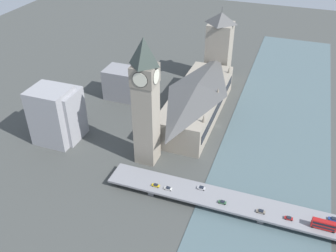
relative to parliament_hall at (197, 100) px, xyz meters
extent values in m
plane|color=#424442|center=(-17.57, 8.00, -12.30)|extent=(600.00, 600.00, 0.00)
cube|color=#4C6066|center=(-55.62, 8.00, -12.15)|extent=(64.09, 360.00, 0.30)
cube|color=gray|center=(0.06, 0.00, -2.78)|extent=(29.26, 91.68, 19.04)
cube|color=black|center=(-14.72, 0.00, -1.83)|extent=(0.40, 84.34, 5.71)
pyramid|color=#4C4C4C|center=(0.06, 0.00, 9.60)|extent=(28.68, 89.84, 5.73)
cone|color=gray|center=(-13.57, -34.84, 9.24)|extent=(2.20, 2.20, 5.00)
cone|color=gray|center=(-13.57, 0.00, 9.24)|extent=(2.20, 2.20, 5.00)
cone|color=gray|center=(-13.57, 34.84, 9.24)|extent=(2.20, 2.20, 5.00)
cube|color=gray|center=(13.52, 55.68, 17.54)|extent=(11.69, 11.69, 59.69)
cube|color=gray|center=(13.52, 55.68, 42.13)|extent=(12.39, 12.39, 10.52)
cylinder|color=black|center=(7.50, 55.68, 42.13)|extent=(0.50, 8.33, 8.33)
cylinder|color=silver|center=(7.38, 55.68, 42.13)|extent=(0.62, 7.71, 7.71)
cylinder|color=black|center=(19.54, 55.68, 42.13)|extent=(0.50, 8.33, 8.33)
cylinder|color=silver|center=(19.66, 55.68, 42.13)|extent=(0.62, 7.71, 7.71)
cylinder|color=black|center=(13.52, 49.66, 42.13)|extent=(8.33, 0.50, 8.33)
cylinder|color=silver|center=(13.52, 49.54, 42.13)|extent=(7.71, 0.62, 7.71)
cylinder|color=black|center=(13.52, 61.70, 42.13)|extent=(8.33, 0.50, 8.33)
cylinder|color=silver|center=(13.52, 61.82, 42.13)|extent=(7.71, 0.62, 7.71)
pyramid|color=#2D3833|center=(13.52, 55.68, 54.70)|extent=(11.92, 11.92, 14.63)
cube|color=gray|center=(0.06, -58.91, 11.00)|extent=(18.14, 18.14, 46.60)
pyramid|color=#4C4C4C|center=(0.06, -58.91, 38.38)|extent=(18.14, 18.14, 8.16)
cylinder|color=#333338|center=(0.06, -58.91, 44.46)|extent=(0.30, 0.30, 4.00)
cube|color=slate|center=(-55.62, 77.19, -10.77)|extent=(3.00, 13.02, 3.06)
cube|color=slate|center=(0.45, 77.19, -10.77)|extent=(3.00, 13.02, 3.06)
cube|color=gray|center=(-55.62, 77.19, -8.64)|extent=(160.18, 15.32, 1.20)
cube|color=red|center=(-82.94, 80.54, -6.63)|extent=(10.78, 2.51, 1.97)
cube|color=black|center=(-82.94, 80.54, -6.24)|extent=(9.70, 2.57, 0.87)
cube|color=red|center=(-82.94, 80.54, -4.49)|extent=(10.57, 2.51, 2.31)
cube|color=black|center=(-82.94, 80.54, -4.38)|extent=(9.70, 2.57, 1.11)
cube|color=#A01515|center=(-82.94, 80.54, -3.26)|extent=(10.46, 2.38, 0.16)
cylinder|color=black|center=(-78.40, 79.39, -7.51)|extent=(1.06, 0.28, 1.06)
cylinder|color=black|center=(-78.40, 81.68, -7.51)|extent=(1.06, 0.28, 1.06)
cylinder|color=black|center=(-87.37, 79.39, -7.51)|extent=(1.06, 0.28, 1.06)
cylinder|color=black|center=(-87.37, 81.68, -7.51)|extent=(1.06, 0.28, 1.06)
cube|color=#2D5638|center=(-36.26, 80.39, -7.47)|extent=(3.91, 1.75, 0.65)
cube|color=black|center=(-36.38, 80.39, -6.93)|extent=(2.04, 1.57, 0.42)
cylinder|color=black|center=(-34.78, 79.60, -7.70)|extent=(0.67, 0.22, 0.67)
cylinder|color=black|center=(-34.78, 81.17, -7.70)|extent=(0.67, 0.22, 0.67)
cylinder|color=black|center=(-37.75, 79.60, -7.70)|extent=(0.67, 0.22, 0.67)
cylinder|color=black|center=(-37.75, 81.17, -7.70)|extent=(0.67, 0.22, 0.67)
cube|color=maroon|center=(-67.83, 79.97, -7.50)|extent=(3.85, 1.80, 0.58)
cube|color=black|center=(-67.94, 79.97, -6.99)|extent=(2.00, 1.62, 0.44)
cylinder|color=black|center=(-66.39, 79.15, -7.69)|extent=(0.70, 0.22, 0.70)
cylinder|color=black|center=(-66.39, 80.78, -7.69)|extent=(0.70, 0.22, 0.70)
cylinder|color=black|center=(-69.26, 79.15, -7.69)|extent=(0.70, 0.22, 0.70)
cylinder|color=black|center=(-69.26, 80.78, -7.69)|extent=(0.70, 0.22, 0.70)
cube|color=silver|center=(-23.87, 74.23, -7.45)|extent=(4.05, 1.83, 0.68)
cube|color=black|center=(-23.99, 74.23, -6.82)|extent=(2.10, 1.65, 0.59)
cylinder|color=black|center=(-22.32, 73.40, -7.69)|extent=(0.69, 0.22, 0.69)
cylinder|color=black|center=(-22.32, 75.05, -7.69)|extent=(0.69, 0.22, 0.69)
cylinder|color=black|center=(-25.41, 73.40, -7.69)|extent=(0.69, 0.22, 0.69)
cylinder|color=black|center=(-25.41, 75.05, -7.69)|extent=(0.69, 0.22, 0.69)
cube|color=gold|center=(-1.05, 80.22, -7.52)|extent=(4.12, 1.76, 0.56)
cube|color=black|center=(-1.17, 80.22, -7.00)|extent=(2.14, 1.58, 0.47)
cylinder|color=black|center=(0.54, 79.44, -7.70)|extent=(0.67, 0.22, 0.67)
cylinder|color=black|center=(0.54, 81.01, -7.70)|extent=(0.67, 0.22, 0.67)
cylinder|color=black|center=(-2.64, 79.44, -7.70)|extent=(0.67, 0.22, 0.67)
cylinder|color=black|center=(-2.64, 81.01, -7.70)|extent=(0.67, 0.22, 0.67)
cube|color=navy|center=(-87.64, 73.59, -7.48)|extent=(4.68, 1.82, 0.67)
cube|color=black|center=(-87.78, 73.59, -6.85)|extent=(2.43, 1.64, 0.59)
cylinder|color=black|center=(-85.73, 72.77, -7.73)|extent=(0.61, 0.22, 0.61)
cylinder|color=black|center=(-85.73, 74.41, -7.73)|extent=(0.61, 0.22, 0.61)
cube|color=slate|center=(-54.94, 80.15, -7.49)|extent=(4.17, 1.80, 0.63)
cube|color=black|center=(-55.06, 80.15, -6.90)|extent=(2.17, 1.62, 0.55)
cylinder|color=black|center=(-53.31, 79.34, -7.71)|extent=(0.66, 0.22, 0.66)
cylinder|color=black|center=(-53.31, 80.96, -7.71)|extent=(0.66, 0.22, 0.66)
cylinder|color=black|center=(-56.56, 79.34, -7.71)|extent=(0.66, 0.22, 0.66)
cylinder|color=black|center=(-56.56, 80.96, -7.71)|extent=(0.66, 0.22, 0.66)
cube|color=silver|center=(-7.86, 80.24, -7.52)|extent=(4.04, 1.73, 0.58)
cube|color=black|center=(-7.98, 80.24, -6.94)|extent=(2.10, 1.56, 0.57)
cylinder|color=black|center=(-6.29, 79.46, -7.72)|extent=(0.64, 0.22, 0.64)
cylinder|color=black|center=(-6.29, 81.01, -7.72)|extent=(0.64, 0.22, 0.64)
cylinder|color=black|center=(-9.43, 79.46, -7.72)|extent=(0.64, 0.22, 0.64)
cylinder|color=black|center=(-9.43, 81.01, -7.72)|extent=(0.64, 0.22, 0.64)
cube|color=#939399|center=(73.16, 51.77, 3.99)|extent=(25.30, 19.86, 32.59)
cube|color=gray|center=(57.25, -7.03, -1.09)|extent=(28.23, 18.55, 22.43)
cube|color=#939399|center=(74.25, 56.91, 5.42)|extent=(23.30, 20.30, 35.44)
camera|label=1|loc=(-55.77, 213.29, 125.69)|focal=40.00mm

